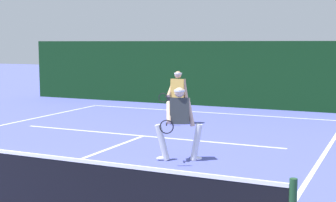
# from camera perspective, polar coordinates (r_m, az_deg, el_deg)

# --- Properties ---
(court_line_baseline_far) EXTENTS (9.64, 0.10, 0.01)m
(court_line_baseline_far) POSITION_cam_1_polar(r_m,az_deg,el_deg) (18.19, 4.47, -1.32)
(court_line_baseline_far) COLOR white
(court_line_baseline_far) RESTS_ON ground_plane
(court_line_service) EXTENTS (7.86, 0.10, 0.01)m
(court_line_service) POSITION_cam_1_polar(r_m,az_deg,el_deg) (13.63, -2.87, -4.04)
(court_line_service) COLOR white
(court_line_service) RESTS_ON ground_plane
(court_line_centre) EXTENTS (0.10, 6.40, 0.01)m
(court_line_centre) POSITION_cam_1_polar(r_m,az_deg,el_deg) (10.92, -10.84, -6.90)
(court_line_centre) COLOR white
(court_line_centre) RESTS_ON ground_plane
(player_near) EXTENTS (1.01, 1.01, 1.61)m
(player_near) POSITION_cam_1_polar(r_m,az_deg,el_deg) (10.68, 1.29, -2.28)
(player_near) COLOR silver
(player_near) RESTS_ON ground_plane
(player_far) EXTENTS (0.75, 0.90, 1.67)m
(player_far) POSITION_cam_1_polar(r_m,az_deg,el_deg) (15.53, 1.13, 0.72)
(player_far) COLOR black
(player_far) RESTS_ON ground_plane
(back_fence_windscreen) EXTENTS (18.15, 0.12, 2.61)m
(back_fence_windscreen) POSITION_cam_1_polar(r_m,az_deg,el_deg) (19.77, 6.34, 3.11)
(back_fence_windscreen) COLOR #0E3215
(back_fence_windscreen) RESTS_ON ground_plane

